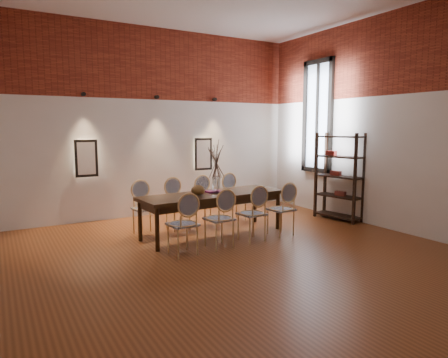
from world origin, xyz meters
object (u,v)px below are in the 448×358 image
chair_far_a (145,208)px  shelving_rack (339,177)px  chair_near_c (252,214)px  chair_near_d (281,209)px  chair_far_c (208,201)px  dining_table (213,214)px  chair_far_b (178,205)px  vase (216,185)px  bowl (198,190)px  book (213,191)px  chair_near_b (219,219)px  chair_near_a (182,224)px  chair_far_d (235,198)px

chair_far_a → shelving_rack: bearing=163.2°
chair_near_c → chair_near_d: 0.66m
chair_far_c → shelving_rack: shelving_rack is taller
dining_table → chair_far_b: (-0.38, 0.68, 0.09)m
chair_near_c → vase: size_ratio=3.13×
dining_table → vase: (0.08, 0.01, 0.53)m
chair_near_c → bowl: chair_near_c is taller
chair_near_c → chair_far_a: bearing=133.1°
book → chair_near_b: bearing=-112.5°
chair_near_c → chair_near_d: same height
chair_near_d → book: chair_near_d is taller
chair_near_c → chair_near_b: bearing=180.0°
chair_far_c → vase: 0.86m
chair_near_a → bowl: (0.61, 0.70, 0.37)m
bowl → chair_far_d: bearing=33.8°
chair_far_d → bowl: bearing=29.8°
chair_near_d → chair_far_a: same height
dining_table → book: size_ratio=10.11×
chair_near_a → chair_far_d: (1.87, 1.54, 0.00)m
dining_table → chair_far_d: (0.93, 0.77, 0.09)m
chair_far_b → chair_far_d: 1.31m
chair_near_b → chair_far_d: size_ratio=1.00×
chair_near_a → vase: 1.34m
chair_near_c → book: size_ratio=3.62×
chair_far_a → book: chair_far_a is taller
vase → chair_far_d: bearing=41.7°
chair_far_c → book: bearing=66.9°
book → chair_near_a: bearing=-139.1°
chair_far_b → chair_far_a: bearing=-0.0°
bowl → shelving_rack: size_ratio=0.13×
book → chair_far_c: bearing=70.9°
chair_far_a → shelving_rack: 4.00m
shelving_rack → vase: bearing=165.8°
chair_near_c → chair_far_c: same height
chair_near_c → shelving_rack: bearing=5.9°
chair_far_a → chair_far_d: same height
bowl → book: (0.38, 0.16, -0.07)m
chair_far_b → shelving_rack: shelving_rack is taller
chair_far_b → bowl: bearing=90.0°
chair_near_d → chair_far_d: same height
chair_near_c → vase: (-0.30, 0.68, 0.43)m
dining_table → chair_near_d: bearing=-35.5°
dining_table → chair_far_d: 1.21m
chair_far_a → bowl: 1.06m
chair_near_d → vase: 1.23m
chair_far_d → chair_near_a: bearing=35.5°
chair_far_a → bowl: size_ratio=3.92×
dining_table → chair_far_a: 1.21m
chair_near_c → shelving_rack: (2.47, 0.43, 0.43)m
dining_table → chair_near_d: size_ratio=2.80×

